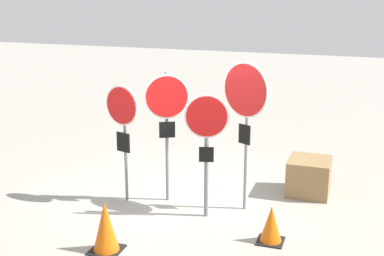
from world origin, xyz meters
TOP-DOWN VIEW (x-y plane):
  - ground_plane at (0.00, 0.00)m, footprint 40.00×40.00m
  - stop_sign_0 at (-1.03, -0.20)m, footprint 0.66×0.23m
  - stop_sign_1 at (-0.32, 0.04)m, footprint 0.68×0.36m
  - stop_sign_2 at (0.50, -0.38)m, footprint 0.68×0.21m
  - stop_sign_3 at (0.99, 0.10)m, footprint 0.81×0.43m
  - traffic_cone_0 at (1.64, -0.90)m, footprint 0.38×0.38m
  - traffic_cone_1 at (-0.52, -1.90)m, footprint 0.44×0.44m
  - storage_crate at (1.95, 1.16)m, footprint 0.74×0.77m

SIDE VIEW (x-z plane):
  - ground_plane at x=0.00m, z-range 0.00..0.00m
  - traffic_cone_0 at x=1.64m, z-range 0.00..0.56m
  - storage_crate at x=1.95m, z-range 0.00..0.64m
  - traffic_cone_1 at x=-0.52m, z-range 0.00..0.74m
  - stop_sign_2 at x=0.50m, z-range 0.43..2.47m
  - stop_sign_0 at x=-1.03m, z-range 0.50..2.55m
  - stop_sign_1 at x=-0.32m, z-range 0.54..2.81m
  - stop_sign_3 at x=0.99m, z-range 0.65..3.14m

